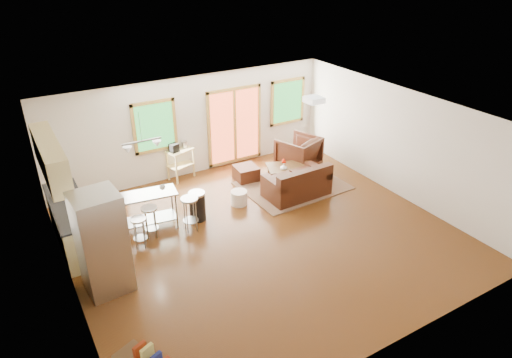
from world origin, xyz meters
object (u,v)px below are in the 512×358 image
rug (293,186)px  armchair (298,152)px  refrigerator (103,243)px  island (145,205)px  coffee_table (289,168)px  ottoman (246,173)px  loveseat (297,184)px  kitchen_cart (179,154)px

rug → armchair: bearing=48.0°
refrigerator → island: refrigerator is taller
coffee_table → ottoman: (-0.89, 0.66, -0.20)m
rug → ottoman: size_ratio=4.45×
coffee_table → loveseat: bearing=-109.3°
coffee_table → armchair: bearing=39.5°
armchair → kitchen_cart: 3.16m
ottoman → kitchen_cart: bearing=146.8°
rug → kitchen_cart: size_ratio=2.44×
loveseat → island: (-3.58, 0.46, 0.26)m
refrigerator → kitchen_cart: (2.71, 3.33, -0.24)m
rug → loveseat: (-0.21, -0.48, 0.31)m
loveseat → armchair: 1.57m
ottoman → coffee_table: bearing=-36.7°
rug → loveseat: size_ratio=1.62×
kitchen_cart → island: bearing=-129.3°
loveseat → ottoman: (-0.64, 1.39, -0.13)m
coffee_table → kitchen_cart: 2.83m
ottoman → refrigerator: refrigerator is taller
loveseat → ottoman: 1.53m
ottoman → refrigerator: size_ratio=0.30×
rug → ottoman: (-0.84, 0.90, 0.17)m
refrigerator → kitchen_cart: refrigerator is taller
coffee_table → refrigerator: 5.34m
armchair → island: size_ratio=0.72×
coffee_table → armchair: (0.66, 0.54, 0.12)m
island → rug: bearing=0.3°
refrigerator → ottoman: bearing=26.1°
coffee_table → kitchen_cart: size_ratio=1.25×
loveseat → kitchen_cart: 3.13m
armchair → island: (-4.49, -0.80, 0.08)m
loveseat → armchair: bearing=52.9°
armchair → ottoman: armchair is taller
ottoman → kitchen_cart: size_ratio=0.55×
loveseat → island: bearing=171.3°
rug → ottoman: ottoman is taller
rug → coffee_table: 0.44m
island → ottoman: bearing=17.4°
ottoman → island: 3.11m
rug → refrigerator: bearing=-163.4°
rug → refrigerator: (-4.98, -1.49, 0.93)m
ottoman → kitchen_cart: kitchen_cart is taller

